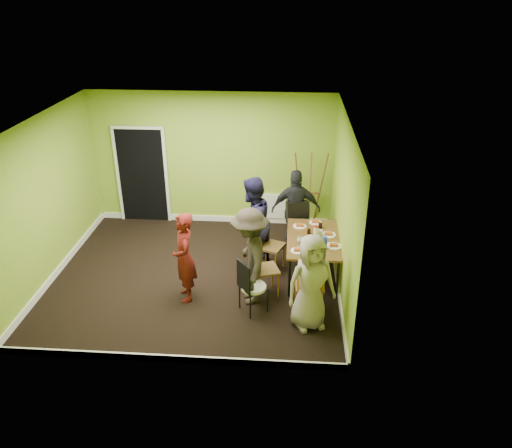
% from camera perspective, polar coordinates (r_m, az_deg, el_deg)
% --- Properties ---
extents(ground, '(5.00, 5.00, 0.00)m').
position_cam_1_polar(ground, '(9.02, -6.83, -5.86)').
color(ground, black).
rests_on(ground, ground).
extents(room_walls, '(5.04, 4.54, 2.82)m').
position_cam_1_polar(room_walls, '(8.58, -7.29, -0.11)').
color(room_walls, '#84AB2C').
rests_on(room_walls, ground).
extents(dining_table, '(0.90, 1.50, 0.75)m').
position_cam_1_polar(dining_table, '(8.68, 6.55, -1.92)').
color(dining_table, black).
rests_on(dining_table, ground).
extents(chair_left_far, '(0.55, 0.55, 1.02)m').
position_cam_1_polar(chair_left_far, '(8.90, 1.22, -1.87)').
color(chair_left_far, orange).
rests_on(chair_left_far, ground).
extents(chair_left_near, '(0.52, 0.52, 0.99)m').
position_cam_1_polar(chair_left_near, '(8.19, 0.52, -4.71)').
color(chair_left_near, orange).
rests_on(chair_left_near, ground).
extents(chair_back_end, '(0.55, 0.60, 1.02)m').
position_cam_1_polar(chair_back_end, '(9.42, 4.82, 0.73)').
color(chair_back_end, orange).
rests_on(chair_back_end, ground).
extents(chair_front_end, '(0.47, 0.47, 1.06)m').
position_cam_1_polar(chair_front_end, '(7.73, 6.19, -6.60)').
color(chair_front_end, orange).
rests_on(chair_front_end, ground).
extents(chair_bentwood, '(0.50, 0.50, 0.92)m').
position_cam_1_polar(chair_bentwood, '(7.79, -0.69, -6.91)').
color(chair_bentwood, black).
rests_on(chair_bentwood, ground).
extents(easel, '(0.68, 0.64, 1.71)m').
position_cam_1_polar(easel, '(10.29, 6.14, 3.71)').
color(easel, brown).
rests_on(easel, ground).
extents(plate_near_left, '(0.24, 0.24, 0.01)m').
position_cam_1_polar(plate_near_left, '(9.02, 5.02, -0.25)').
color(plate_near_left, white).
rests_on(plate_near_left, dining_table).
extents(plate_near_right, '(0.24, 0.24, 0.01)m').
position_cam_1_polar(plate_near_right, '(8.22, 4.80, -3.06)').
color(plate_near_right, white).
rests_on(plate_near_right, dining_table).
extents(plate_far_back, '(0.23, 0.23, 0.01)m').
position_cam_1_polar(plate_far_back, '(9.19, 6.80, 0.18)').
color(plate_far_back, white).
rests_on(plate_far_back, dining_table).
extents(plate_far_front, '(0.22, 0.22, 0.01)m').
position_cam_1_polar(plate_far_front, '(8.24, 7.04, -3.12)').
color(plate_far_front, white).
rests_on(plate_far_front, dining_table).
extents(plate_wall_back, '(0.26, 0.26, 0.01)m').
position_cam_1_polar(plate_wall_back, '(8.78, 8.28, -1.22)').
color(plate_wall_back, white).
rests_on(plate_wall_back, dining_table).
extents(plate_wall_front, '(0.26, 0.26, 0.01)m').
position_cam_1_polar(plate_wall_front, '(8.43, 8.86, -2.50)').
color(plate_wall_front, white).
rests_on(plate_wall_front, dining_table).
extents(thermos, '(0.07, 0.07, 0.20)m').
position_cam_1_polar(thermos, '(8.63, 6.82, -0.94)').
color(thermos, white).
rests_on(thermos, dining_table).
extents(blue_bottle, '(0.08, 0.08, 0.21)m').
position_cam_1_polar(blue_bottle, '(8.31, 7.87, -2.14)').
color(blue_bottle, '#1A33C8').
rests_on(blue_bottle, dining_table).
extents(orange_bottle, '(0.04, 0.04, 0.09)m').
position_cam_1_polar(orange_bottle, '(8.76, 5.83, -0.87)').
color(orange_bottle, orange).
rests_on(orange_bottle, dining_table).
extents(glass_mid, '(0.06, 0.06, 0.10)m').
position_cam_1_polar(glass_mid, '(8.75, 6.06, -0.86)').
color(glass_mid, black).
rests_on(glass_mid, dining_table).
extents(glass_back, '(0.07, 0.07, 0.10)m').
position_cam_1_polar(glass_back, '(8.97, 7.37, -0.20)').
color(glass_back, black).
rests_on(glass_back, dining_table).
extents(glass_front, '(0.06, 0.06, 0.09)m').
position_cam_1_polar(glass_front, '(8.27, 6.97, -2.67)').
color(glass_front, black).
rests_on(glass_front, dining_table).
extents(cup_a, '(0.11, 0.11, 0.09)m').
position_cam_1_polar(cup_a, '(8.47, 5.09, -1.86)').
color(cup_a, white).
rests_on(cup_a, dining_table).
extents(cup_b, '(0.10, 0.10, 0.10)m').
position_cam_1_polar(cup_b, '(8.74, 7.30, -0.98)').
color(cup_b, white).
rests_on(cup_b, dining_table).
extents(person_standing, '(0.51, 0.64, 1.53)m').
position_cam_1_polar(person_standing, '(8.07, -8.19, -3.81)').
color(person_standing, '#56110E').
rests_on(person_standing, ground).
extents(person_left_far, '(0.92, 1.02, 1.72)m').
position_cam_1_polar(person_left_far, '(8.83, -0.44, 0.01)').
color(person_left_far, '#171535').
rests_on(person_left_far, ground).
extents(person_left_near, '(0.80, 1.15, 1.64)m').
position_cam_1_polar(person_left_near, '(7.90, -0.68, -3.74)').
color(person_left_near, '#2B251C').
rests_on(person_left_near, ground).
extents(person_back_end, '(0.95, 0.44, 1.59)m').
position_cam_1_polar(person_back_end, '(9.56, 4.58, 1.63)').
color(person_back_end, black).
rests_on(person_back_end, ground).
extents(person_front_end, '(0.87, 0.73, 1.53)m').
position_cam_1_polar(person_front_end, '(7.41, 6.31, -6.66)').
color(person_front_end, gray).
rests_on(person_front_end, ground).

